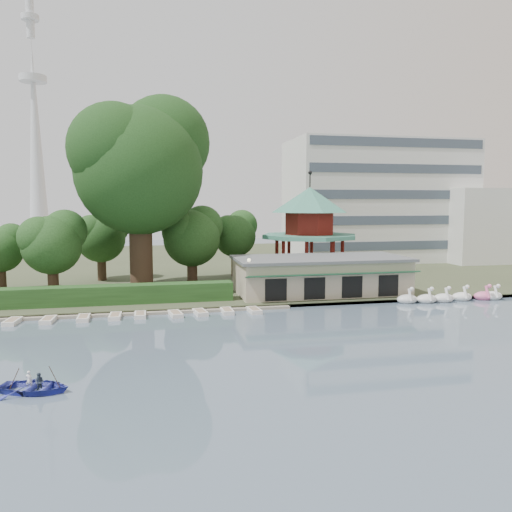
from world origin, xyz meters
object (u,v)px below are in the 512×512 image
object	(u,v)px
boathouse	(320,275)
pavilion	(310,224)
big_tree	(141,161)
dock	(107,314)
rowboat_with_passengers	(34,382)

from	to	relation	value
boathouse	pavilion	bearing A→B (deg)	78.72
pavilion	big_tree	world-z (taller)	big_tree
boathouse	big_tree	size ratio (longest dim) A/B	0.85
dock	pavilion	world-z (taller)	pavilion
boathouse	rowboat_with_passengers	bearing A→B (deg)	-136.46
dock	big_tree	xyz separation A→B (m)	(3.19, 11.03, 14.60)
pavilion	big_tree	distance (m)	22.35
dock	big_tree	size ratio (longest dim) A/B	1.55
dock	rowboat_with_passengers	bearing A→B (deg)	-97.07
dock	boathouse	size ratio (longest dim) A/B	1.83
boathouse	big_tree	bearing A→B (deg)	161.61
pavilion	big_tree	xyz separation A→B (m)	(-20.81, -3.77, 7.24)
boathouse	big_tree	world-z (taller)	big_tree
rowboat_with_passengers	dock	bearing A→B (deg)	82.93
dock	big_tree	distance (m)	18.57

